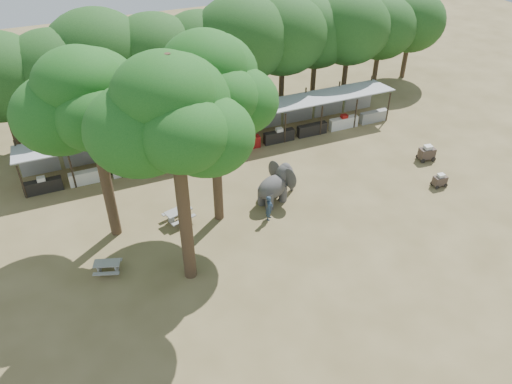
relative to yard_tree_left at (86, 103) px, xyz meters
name	(u,v)px	position (x,y,z in m)	size (l,w,h in m)	color
ground	(309,268)	(9.13, -7.19, -8.20)	(100.00, 100.00, 0.00)	brown
vendor_stalls	(222,133)	(9.13, 6.65, -7.02)	(28.00, 2.99, 2.80)	#989A9F
yard_tree_left	(86,103)	(0.00, 0.00, 0.00)	(7.10, 6.90, 11.02)	#332316
yard_tree_center	(170,117)	(3.00, -5.00, 1.01)	(7.10, 6.90, 12.04)	#332316
yard_tree_back	(208,85)	(6.00, -1.00, 0.34)	(7.10, 6.90, 11.36)	#332316
backdrop_trees	(197,52)	(9.13, 11.81, -2.69)	(46.46, 5.95, 8.33)	#332316
elephant	(277,184)	(10.08, -0.90, -7.01)	(3.21, 2.48, 2.39)	#3A3838
handler	(269,208)	(8.87, -2.48, -7.37)	(0.59, 0.40, 1.65)	#26384C
picnic_table_near	(107,266)	(-0.84, -3.31, -7.75)	(1.68, 1.60, 0.68)	gray
picnic_table_far	(179,214)	(3.81, -0.57, -7.68)	(1.91, 1.80, 0.79)	gray
cart_front	(440,180)	(20.64, -3.67, -7.74)	(0.98, 0.67, 0.93)	#362923
cart_back	(427,153)	(21.92, -0.68, -7.63)	(1.27, 0.91, 1.16)	#362923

